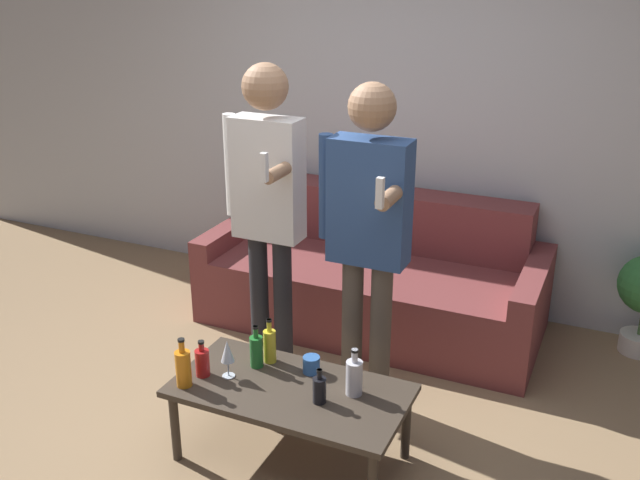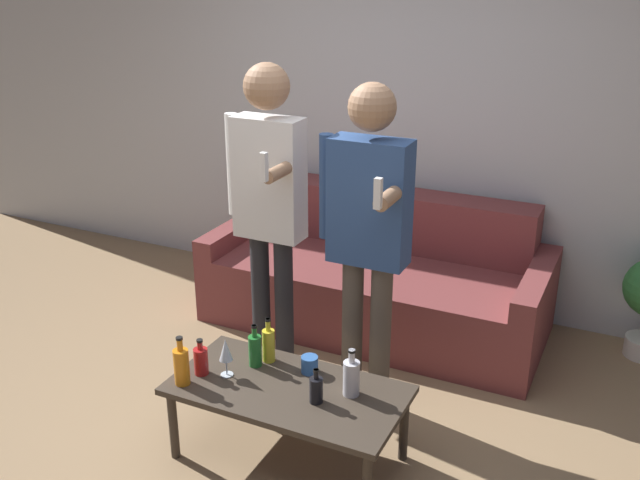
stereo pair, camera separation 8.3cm
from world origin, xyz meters
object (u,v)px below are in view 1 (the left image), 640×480
(person_standing_right, at_px, (368,224))
(couch, at_px, (374,279))
(coffee_table, at_px, (290,395))
(bottle_orange, at_px, (270,345))
(person_standing_left, at_px, (267,197))

(person_standing_right, bearing_deg, couch, 107.11)
(couch, xyz_separation_m, coffee_table, (0.14, -1.51, 0.06))
(couch, xyz_separation_m, person_standing_right, (0.29, -0.93, 0.74))
(couch, bearing_deg, bottle_orange, -92.57)
(couch, height_order, coffee_table, couch)
(couch, distance_m, bottle_orange, 1.35)
(couch, relative_size, bottle_orange, 9.28)
(coffee_table, bearing_deg, person_standing_right, 75.42)
(person_standing_left, bearing_deg, person_standing_right, -3.97)
(bottle_orange, relative_size, person_standing_left, 0.13)
(coffee_table, bearing_deg, person_standing_left, 124.88)
(person_standing_right, bearing_deg, bottle_orange, -130.37)
(couch, bearing_deg, coffee_table, -84.85)
(couch, height_order, person_standing_left, person_standing_left)
(coffee_table, bearing_deg, bottle_orange, 138.84)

